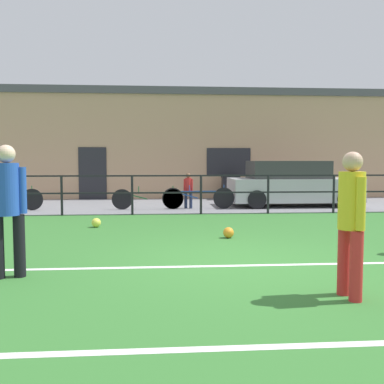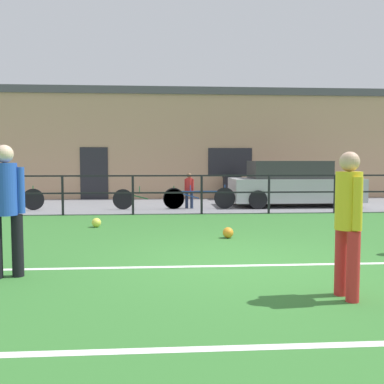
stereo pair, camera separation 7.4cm
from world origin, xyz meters
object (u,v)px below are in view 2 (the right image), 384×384
Objects in this scene: spectator_child at (189,188)px; bicycle_parked_3 at (199,198)px; bicycle_parked_0 at (6,199)px; trash_bin_0 at (232,188)px; player_striker at (348,216)px; parked_car_red at (293,185)px; soccer_ball_match at (96,223)px; bicycle_parked_2 at (148,199)px; player_winger at (6,203)px; soccer_ball_spare at (228,233)px.

bicycle_parked_3 is (0.31, -0.18, -0.29)m from spectator_child.
bicycle_parked_0 is 2.45× the size of trash_bin_0.
player_striker is 0.38× the size of parked_car_red.
soccer_ball_match is (-3.63, 5.56, -0.84)m from player_striker.
parked_car_red is at bearing 4.34° from bicycle_parked_0.
trash_bin_0 is at bearing 45.57° from bicycle_parked_2.
spectator_child is (2.95, 8.10, -0.34)m from player_winger.
soccer_ball_spare is at bearing 114.20° from spectator_child.
bicycle_parked_3 reaches higher than soccer_ball_match.
player_winger is at bearing -96.85° from soccer_ball_match.
soccer_ball_match is 4.48m from bicycle_parked_3.
player_winger is at bearing -112.37° from bicycle_parked_3.
bicycle_parked_3 is (-3.28, -0.71, -0.38)m from parked_car_red.
trash_bin_0 is (1.45, 8.46, 0.39)m from soccer_ball_spare.
trash_bin_0 reaches higher than bicycle_parked_0.
bicycle_parked_0 is at bearing -175.66° from parked_car_red.
soccer_ball_match is 0.05× the size of parked_car_red.
spectator_child is (-1.20, 9.28, -0.27)m from player_striker.
spectator_child is 0.51× the size of bicycle_parked_2.
soccer_ball_match is 7.39m from parked_car_red.
soccer_ball_spare is 5.42m from spectator_child.
spectator_child is at bearing -121.52° from trash_bin_0.
soccer_ball_spare is (2.88, -1.64, 0.00)m from soccer_ball_match.
player_striker is 0.72× the size of bicycle_parked_0.
player_winger reaches higher than parked_car_red.
soccer_ball_spare is 8.06m from bicycle_parked_0.
spectator_child is (2.43, 3.73, 0.56)m from soccer_ball_match.
bicycle_parked_2 is (1.11, 3.54, 0.25)m from soccer_ball_match.
player_striker is at bearing -56.84° from soccer_ball_match.
bicycle_parked_2 is (-4.90, -0.71, -0.39)m from parked_car_red.
soccer_ball_spare is 8.59m from trash_bin_0.
parked_car_red is 3.38m from bicycle_parked_3.
player_striker is 6.69m from soccer_ball_match.
bicycle_parked_3 reaches higher than soccer_ball_spare.
player_winger is 8.11× the size of soccer_ball_spare.
parked_car_red is at bearing 35.24° from soccer_ball_match.
soccer_ball_spare is at bearing -88.43° from bicycle_parked_3.
player_striker is at bearing -79.08° from soccer_ball_spare.
bicycle_parked_0 is (-3.29, 3.54, 0.26)m from soccer_ball_match.
player_striker is 9.46m from bicycle_parked_2.
trash_bin_0 is at bearing 123.39° from parked_car_red.
soccer_ball_match is at bearing -107.42° from bicycle_parked_2.
bicycle_parked_2 is 2.40× the size of trash_bin_0.
bicycle_parked_0 is at bearing 139.94° from soccer_ball_spare.
soccer_ball_spare is 5.19m from bicycle_parked_3.
soccer_ball_match is 0.10× the size of bicycle_parked_2.
bicycle_parked_3 is at bearing 0.00° from bicycle_parked_2.
parked_car_red reaches higher than bicycle_parked_3.
bicycle_parked_0 is at bearing -156.72° from trash_bin_0.
soccer_ball_match is 0.09× the size of bicycle_parked_3.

